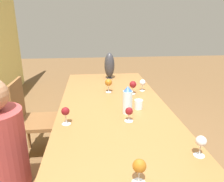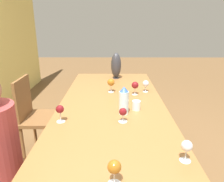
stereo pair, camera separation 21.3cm
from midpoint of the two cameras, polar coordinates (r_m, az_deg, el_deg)
The scene contains 14 objects.
ground_plane at distance 2.45m, azimuth -2.39°, elevation -20.14°, with size 14.00×14.00×0.00m, color brown.
dining_table at distance 2.09m, azimuth -2.64°, elevation -5.30°, with size 2.38×1.00×0.76m.
water_bottle at distance 1.84m, azimuth 0.79°, elevation -2.49°, with size 0.08×0.08×0.24m.
water_tumbler at distance 1.96m, azimuth 3.88°, elevation -3.56°, with size 0.07×0.07×0.08m.
vase at distance 2.91m, azimuth -2.78°, elevation 6.67°, with size 0.13×0.13×0.35m.
wine_glass_0 at distance 1.71m, azimuth 0.92°, elevation -5.53°, with size 0.07×0.07×0.12m.
wine_glass_1 at distance 1.11m, azimuth 1.41°, elevation -19.35°, with size 0.07×0.07×0.14m.
wine_glass_2 at distance 1.72m, azimuth -15.58°, elevation -5.39°, with size 0.07×0.07×0.14m.
wine_glass_3 at distance 2.43m, azimuth 5.51°, elevation 2.11°, with size 0.07×0.07×0.13m.
wine_glass_4 at distance 2.37m, azimuth -3.49°, elevation 2.16°, with size 0.08×0.08×0.15m.
wine_glass_5 at distance 2.32m, azimuth 2.89°, elevation 1.59°, with size 0.07×0.07×0.14m.
wine_glass_6 at distance 1.36m, azimuth 18.06°, elevation -12.63°, with size 0.06×0.06×0.13m.
chair_far at distance 2.60m, azimuth -22.48°, elevation -6.48°, with size 0.44×0.44×0.92m.
person_near at distance 1.69m, azimuth -29.75°, elevation -15.64°, with size 0.33×0.33×1.21m.
Camera 1 is at (-1.91, 0.20, 1.53)m, focal length 35.00 mm.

